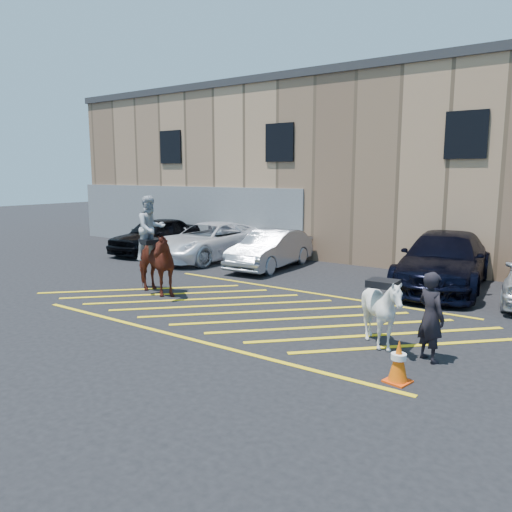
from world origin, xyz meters
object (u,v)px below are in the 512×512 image
Objects in this scene: mounted_bay at (152,255)px; traffic_cone at (399,361)px; car_black_suv at (156,235)px; car_blue_suv at (444,261)px; saddled_white at (382,311)px; handler at (431,317)px; car_silver_sedan at (271,249)px; car_white_pickup at (209,241)px.

mounted_bay is 3.81× the size of traffic_cone.
car_blue_suv reaches higher than car_black_suv.
car_black_suv is 11.92m from car_blue_suv.
car_black_suv reaches higher than saddled_white.
traffic_cone is at bearing -31.64° from car_black_suv.
saddled_white is 1.99× the size of traffic_cone.
handler is 1.36m from traffic_cone.
car_black_suv is 13.66m from saddled_white.
car_black_suv is 7.57m from mounted_bay.
mounted_bay reaches higher than car_silver_sedan.
car_silver_sedan is 5.28m from mounted_bay.
car_silver_sedan is 10.21m from traffic_cone.
car_blue_suv is 7.75× the size of traffic_cone.
car_silver_sedan is at bearing 138.08° from saddled_white.
mounted_bay is (2.46, -5.38, 0.39)m from car_white_pickup.
car_black_suv reaches higher than traffic_cone.
mounted_bay reaches higher than saddled_white.
car_white_pickup is 12.63m from traffic_cone.
mounted_bay is at bearing 166.02° from traffic_cone.
handler reaches higher than saddled_white.
handler reaches higher than car_silver_sedan.
mounted_bay reaches higher than handler.
car_blue_suv is 8.60m from mounted_bay.
traffic_cone is (0.85, -1.42, -0.37)m from saddled_white.
car_white_pickup is at bearing 147.95° from saddled_white.
saddled_white is (0.44, -6.12, -0.09)m from car_blue_suv.
car_blue_suv is at bearing -45.24° from handler.
car_blue_suv is 3.41× the size of handler.
handler is (13.33, -5.98, 0.07)m from car_black_suv.
traffic_cone is at bearing -13.98° from mounted_bay.
car_white_pickup is at bearing -1.33° from car_black_suv.
car_white_pickup is 3.19× the size of handler.
car_blue_suv is at bearing 99.70° from traffic_cone.
handler is (10.40, -6.06, 0.10)m from car_white_pickup.
car_silver_sedan is at bearing -6.62° from handler.
mounted_bay is at bearing 27.16° from handler.
saddled_white is (-0.98, 0.15, -0.10)m from handler.
car_white_pickup is (2.93, 0.08, -0.03)m from car_black_suv.
mounted_bay is (5.39, -5.30, 0.36)m from car_black_suv.
car_silver_sedan is at bearing -0.20° from car_white_pickup.
saddled_white is at bearing -4.31° from mounted_bay.
car_blue_suv is (8.99, 0.22, 0.09)m from car_white_pickup.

